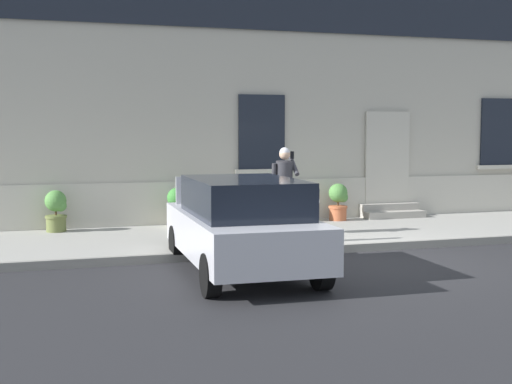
{
  "coord_description": "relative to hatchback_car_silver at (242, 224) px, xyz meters",
  "views": [
    {
      "loc": [
        -5.31,
        -10.59,
        2.24
      ],
      "look_at": [
        -1.53,
        1.6,
        1.1
      ],
      "focal_mm": 48.67,
      "sensor_mm": 36.0,
      "label": 1
    }
  ],
  "objects": [
    {
      "name": "person_on_phone",
      "position": [
        1.65,
        2.69,
        0.36
      ],
      "size": [
        0.51,
        0.46,
        1.75
      ],
      "rotation": [
        0.0,
        0.0,
        0.26
      ],
      "color": "#2D2D33",
      "rests_on": "sidewalk"
    },
    {
      "name": "planter_olive",
      "position": [
        -2.69,
        4.5,
        -0.18
      ],
      "size": [
        0.44,
        0.44,
        0.86
      ],
      "color": "#606B38",
      "rests_on": "sidewalk"
    },
    {
      "name": "bollard_near_person",
      "position": [
        1.91,
        1.67,
        -0.08
      ],
      "size": [
        0.15,
        0.15,
        1.04
      ],
      "color": "#333338",
      "rests_on": "sidewalk"
    },
    {
      "name": "sidewalk",
      "position": [
        2.35,
        3.12,
        -0.71
      ],
      "size": [
        24.0,
        3.6,
        0.15
      ],
      "primitive_type": "cube",
      "color": "#99968E",
      "rests_on": "ground"
    },
    {
      "name": "planter_charcoal",
      "position": [
        2.35,
        4.55,
        -0.18
      ],
      "size": [
        0.44,
        0.44,
        0.86
      ],
      "color": "#2D2D30",
      "rests_on": "sidewalk"
    },
    {
      "name": "hatchback_car_silver",
      "position": [
        0.0,
        0.0,
        0.0
      ],
      "size": [
        1.88,
        4.11,
        1.5
      ],
      "color": "#B7B7BF",
      "rests_on": "ground"
    },
    {
      "name": "planter_terracotta",
      "position": [
        3.62,
        4.45,
        -0.18
      ],
      "size": [
        0.44,
        0.44,
        0.86
      ],
      "color": "#B25B38",
      "rests_on": "sidewalk"
    },
    {
      "name": "building_facade",
      "position": [
        2.36,
        5.6,
        2.94
      ],
      "size": [
        24.0,
        1.52,
        7.5
      ],
      "color": "#B2AD9E",
      "rests_on": "ground"
    },
    {
      "name": "planter_cream",
      "position": [
        -0.17,
        4.41,
        -0.18
      ],
      "size": [
        0.44,
        0.44,
        0.86
      ],
      "color": "beige",
      "rests_on": "sidewalk"
    },
    {
      "name": "curb_edge",
      "position": [
        2.35,
        1.26,
        -0.71
      ],
      "size": [
        24.0,
        0.12,
        0.15
      ],
      "primitive_type": "cube",
      "color": "gray",
      "rests_on": "ground"
    },
    {
      "name": "entrance_stoop",
      "position": [
        5.08,
        4.65,
        -0.51
      ],
      "size": [
        1.5,
        0.64,
        0.32
      ],
      "color": "#9E998E",
      "rests_on": "sidewalk"
    },
    {
      "name": "ground_plane",
      "position": [
        2.35,
        0.32,
        -0.79
      ],
      "size": [
        80.0,
        80.0,
        0.0
      ],
      "primitive_type": "plane",
      "color": "#232326"
    }
  ]
}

